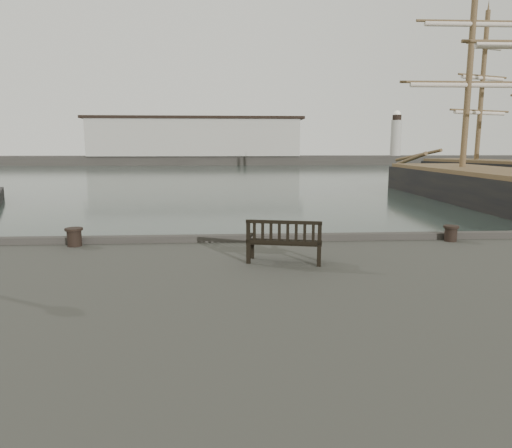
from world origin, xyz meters
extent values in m
plane|color=black|center=(0.00, 0.00, 0.00)|extent=(400.00, 400.00, 0.00)
cube|color=#383530|center=(0.00, 92.00, 1.00)|extent=(140.00, 8.00, 2.00)
cube|color=#99958D|center=(-8.00, 92.00, 6.00)|extent=(46.00, 9.00, 8.00)
cube|color=black|center=(-8.00, 92.00, 10.30)|extent=(48.00, 9.50, 0.60)
cylinder|color=#99958D|center=(38.00, 92.00, 6.00)|extent=(2.40, 2.40, 8.00)
sphere|color=silver|center=(38.00, 92.00, 11.40)|extent=(1.61, 1.61, 1.61)
cube|color=black|center=(0.49, -2.53, 2.02)|extent=(1.76, 0.93, 0.04)
cube|color=black|center=(0.43, -2.77, 2.27)|extent=(1.65, 0.43, 0.50)
cube|color=black|center=(0.49, -2.53, 1.79)|extent=(1.64, 0.83, 0.46)
cylinder|color=black|center=(-4.84, -0.50, 1.80)|extent=(0.47, 0.47, 0.48)
cylinder|color=black|center=(5.38, -0.50, 1.78)|extent=(0.51, 0.51, 0.44)
cylinder|color=brown|center=(19.04, 25.08, 12.41)|extent=(0.50, 0.50, 20.51)
cylinder|color=brown|center=(28.65, 40.22, 10.77)|extent=(0.54, 0.54, 16.92)
camera|label=1|loc=(-0.78, -12.55, 4.17)|focal=32.00mm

